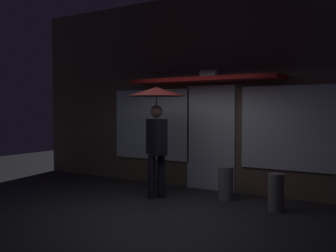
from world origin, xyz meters
TOP-DOWN VIEW (x-y plane):
  - ground_plane at (0.00, 0.00)m, footprint 18.00×18.00m
  - building_facade at (0.00, 2.34)m, footprint 9.67×1.00m
  - person_with_umbrella at (-0.52, 0.93)m, footprint 1.12×1.12m
  - sidewalk_bollard at (1.71, 1.20)m, footprint 0.26×0.26m
  - sidewalk_bollard_2 at (0.66, 1.50)m, footprint 0.28×0.28m

SIDE VIEW (x-z plane):
  - ground_plane at x=0.00m, z-range 0.00..0.00m
  - sidewalk_bollard_2 at x=0.66m, z-range 0.00..0.62m
  - sidewalk_bollard at x=1.71m, z-range 0.00..0.63m
  - person_with_umbrella at x=-0.52m, z-range 0.59..2.71m
  - building_facade at x=0.00m, z-range -0.02..4.15m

